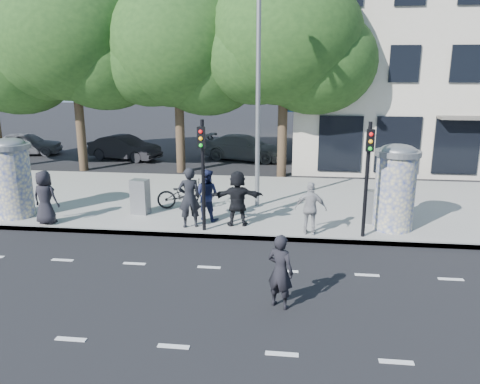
# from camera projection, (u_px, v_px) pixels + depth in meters

# --- Properties ---
(ground) EXTENTS (120.00, 120.00, 0.00)m
(ground) POSITION_uv_depth(u_px,v_px,m) (198.00, 292.00, 10.76)
(ground) COLOR black
(ground) RESTS_ON ground
(sidewalk) EXTENTS (40.00, 8.00, 0.15)m
(sidewalk) POSITION_uv_depth(u_px,v_px,m) (238.00, 201.00, 17.94)
(sidewalk) COLOR gray
(sidewalk) RESTS_ON ground
(curb) EXTENTS (40.00, 0.10, 0.16)m
(curb) POSITION_uv_depth(u_px,v_px,m) (222.00, 236.00, 14.15)
(curb) COLOR slate
(curb) RESTS_ON ground
(lane_dash_near) EXTENTS (32.00, 0.12, 0.01)m
(lane_dash_near) POSITION_uv_depth(u_px,v_px,m) (174.00, 347.00, 8.64)
(lane_dash_near) COLOR silver
(lane_dash_near) RESTS_ON ground
(lane_dash_far) EXTENTS (32.00, 0.12, 0.01)m
(lane_dash_far) POSITION_uv_depth(u_px,v_px,m) (209.00, 267.00, 12.10)
(lane_dash_far) COLOR silver
(lane_dash_far) RESTS_ON ground
(ad_column_left) EXTENTS (1.36, 1.36, 2.65)m
(ad_column_left) POSITION_uv_depth(u_px,v_px,m) (12.00, 176.00, 15.51)
(ad_column_left) COLOR beige
(ad_column_left) RESTS_ON sidewalk
(ad_column_right) EXTENTS (1.36, 1.36, 2.65)m
(ad_column_right) POSITION_uv_depth(u_px,v_px,m) (395.00, 185.00, 14.28)
(ad_column_right) COLOR beige
(ad_column_right) RESTS_ON sidewalk
(traffic_pole_near) EXTENTS (0.22, 0.31, 3.40)m
(traffic_pole_near) POSITION_uv_depth(u_px,v_px,m) (203.00, 164.00, 13.90)
(traffic_pole_near) COLOR black
(traffic_pole_near) RESTS_ON sidewalk
(traffic_pole_far) EXTENTS (0.22, 0.31, 3.40)m
(traffic_pole_far) POSITION_uv_depth(u_px,v_px,m) (368.00, 168.00, 13.35)
(traffic_pole_far) COLOR black
(traffic_pole_far) RESTS_ON sidewalk
(street_lamp) EXTENTS (0.25, 0.93, 8.00)m
(street_lamp) POSITION_uv_depth(u_px,v_px,m) (258.00, 75.00, 15.82)
(street_lamp) COLOR slate
(street_lamp) RESTS_ON sidewalk
(tree_mid_left) EXTENTS (7.20, 7.20, 9.57)m
(tree_mid_left) POSITION_uv_depth(u_px,v_px,m) (73.00, 36.00, 22.08)
(tree_mid_left) COLOR #38281C
(tree_mid_left) RESTS_ON ground
(tree_near_left) EXTENTS (6.80, 6.80, 8.97)m
(tree_near_left) POSITION_uv_depth(u_px,v_px,m) (177.00, 45.00, 21.81)
(tree_near_left) COLOR #38281C
(tree_near_left) RESTS_ON ground
(tree_center) EXTENTS (7.00, 7.00, 9.30)m
(tree_center) POSITION_uv_depth(u_px,v_px,m) (284.00, 38.00, 20.79)
(tree_center) COLOR #38281C
(tree_center) RESTS_ON ground
(building) EXTENTS (20.30, 15.85, 12.00)m
(building) POSITION_uv_depth(u_px,v_px,m) (470.00, 51.00, 27.05)
(building) COLOR beige
(building) RESTS_ON ground
(ped_a) EXTENTS (0.92, 0.67, 1.74)m
(ped_a) POSITION_uv_depth(u_px,v_px,m) (45.00, 197.00, 14.87)
(ped_a) COLOR black
(ped_a) RESTS_ON sidewalk
(ped_b) EXTENTS (0.81, 0.67, 1.91)m
(ped_b) POSITION_uv_depth(u_px,v_px,m) (189.00, 198.00, 14.52)
(ped_b) COLOR black
(ped_b) RESTS_ON sidewalk
(ped_c) EXTENTS (0.99, 0.88, 1.70)m
(ped_c) POSITION_uv_depth(u_px,v_px,m) (207.00, 195.00, 15.27)
(ped_c) COLOR #1B2145
(ped_c) RESTS_ON sidewalk
(ped_e) EXTENTS (1.00, 0.64, 1.61)m
(ped_e) POSITION_uv_depth(u_px,v_px,m) (311.00, 209.00, 13.91)
(ped_e) COLOR #9C9B9E
(ped_e) RESTS_ON sidewalk
(ped_f) EXTENTS (1.72, 0.83, 1.78)m
(ped_f) POSITION_uv_depth(u_px,v_px,m) (237.00, 198.00, 14.71)
(ped_f) COLOR black
(ped_f) RESTS_ON sidewalk
(man_road) EXTENTS (0.71, 0.63, 1.64)m
(man_road) POSITION_uv_depth(u_px,v_px,m) (280.00, 271.00, 9.90)
(man_road) COLOR black
(man_road) RESTS_ON ground
(bicycle) EXTENTS (1.05, 2.04, 1.02)m
(bicycle) POSITION_uv_depth(u_px,v_px,m) (185.00, 194.00, 16.62)
(bicycle) COLOR black
(bicycle) RESTS_ON sidewalk
(cabinet_left) EXTENTS (0.63, 0.51, 1.20)m
(cabinet_left) POSITION_uv_depth(u_px,v_px,m) (140.00, 197.00, 15.98)
(cabinet_left) COLOR slate
(cabinet_left) RESTS_ON sidewalk
(cabinet_right) EXTENTS (0.59, 0.50, 1.07)m
(cabinet_right) POSITION_uv_depth(u_px,v_px,m) (374.00, 207.00, 15.00)
(cabinet_right) COLOR slate
(cabinet_right) RESTS_ON sidewalk
(car_left) EXTENTS (2.32, 4.22, 1.36)m
(car_left) POSITION_uv_depth(u_px,v_px,m) (27.00, 143.00, 27.87)
(car_left) COLOR #585960
(car_left) RESTS_ON ground
(car_mid) EXTENTS (2.47, 4.36, 1.36)m
(car_mid) POSITION_uv_depth(u_px,v_px,m) (125.00, 148.00, 26.36)
(car_mid) COLOR black
(car_mid) RESTS_ON ground
(car_right) EXTENTS (3.05, 5.11, 1.39)m
(car_right) POSITION_uv_depth(u_px,v_px,m) (245.00, 147.00, 26.36)
(car_right) COLOR slate
(car_right) RESTS_ON ground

